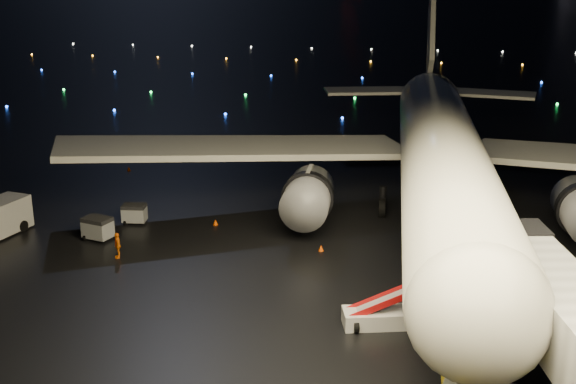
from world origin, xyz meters
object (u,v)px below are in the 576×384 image
belt_loader (381,301)px  baggage_cart_1 (134,214)px  baggage_cart_0 (98,229)px  airliner (442,104)px  crew_c (118,245)px

belt_loader → baggage_cart_1: size_ratio=3.44×
belt_loader → baggage_cart_0: belt_loader is taller
airliner → belt_loader: 23.34m
belt_loader → baggage_cart_1: 24.78m
airliner → belt_loader: (-3.62, -21.78, -7.56)m
airliner → baggage_cart_0: bearing=-156.8°
airliner → baggage_cart_1: (-23.95, -7.64, -8.31)m
baggage_cart_0 → belt_loader: bearing=-9.1°
baggage_cart_0 → baggage_cart_1: size_ratio=1.12×
belt_loader → baggage_cart_1: (-20.33, 14.14, -0.74)m
airliner → baggage_cart_1: bearing=-163.8°
airliner → crew_c: (-22.42, -14.76, -8.14)m
crew_c → baggage_cart_1: crew_c is taller
crew_c → baggage_cart_0: size_ratio=0.92×
belt_loader → baggage_cart_1: bearing=131.0°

